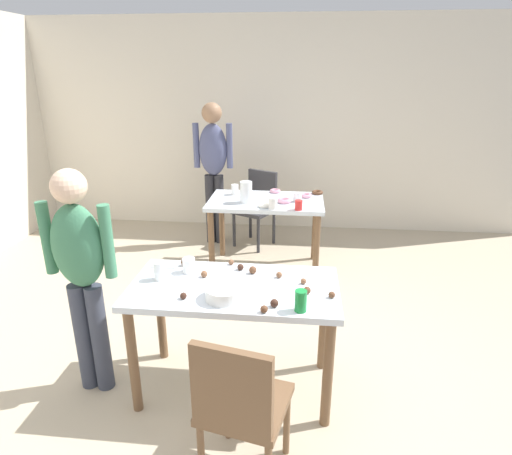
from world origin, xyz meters
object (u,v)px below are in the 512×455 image
object	(u,v)px
dining_table_near	(234,301)
chair_far_table	(258,203)
pitcher_far	(246,192)
person_adult_far	(213,161)
mixing_bowl	(224,293)
soda_can	(301,301)
person_girl_near	(81,266)
dining_table_far	(266,210)
chair_near_table	(240,404)

from	to	relation	value
dining_table_near	chair_far_table	world-z (taller)	chair_far_table
chair_far_table	pitcher_far	size ratio (longest dim) A/B	4.13
pitcher_far	person_adult_far	bearing A→B (deg)	121.16
person_adult_far	mixing_bowl	bearing A→B (deg)	-77.58
chair_far_table	soda_can	distance (m)	2.85
person_girl_near	soda_can	xyz separation A→B (m)	(1.31, -0.17, -0.06)
person_adult_far	pitcher_far	distance (m)	0.93
pitcher_far	dining_table_far	bearing A→B (deg)	30.98
chair_near_table	pitcher_far	world-z (taller)	pitcher_far
dining_table_near	mixing_bowl	world-z (taller)	mixing_bowl
chair_far_table	soda_can	world-z (taller)	soda_can
person_adult_far	mixing_bowl	world-z (taller)	person_adult_far
chair_far_table	mixing_bowl	bearing A→B (deg)	-88.29
dining_table_far	mixing_bowl	distance (m)	2.01
soda_can	person_girl_near	bearing A→B (deg)	172.65
chair_far_table	person_adult_far	world-z (taller)	person_adult_far
mixing_bowl	dining_table_near	bearing A→B (deg)	79.45
person_girl_near	mixing_bowl	bearing A→B (deg)	-5.15
dining_table_near	mixing_bowl	distance (m)	0.22
dining_table_near	mixing_bowl	size ratio (longest dim) A/B	5.84
chair_far_table	pitcher_far	bearing A→B (deg)	-92.39
chair_far_table	chair_near_table	bearing A→B (deg)	-85.72
person_adult_far	dining_table_far	bearing A→B (deg)	-45.52
person_girl_near	dining_table_near	bearing A→B (deg)	5.20
person_girl_near	pitcher_far	size ratio (longest dim) A/B	6.96
soda_can	pitcher_far	world-z (taller)	pitcher_far
person_girl_near	chair_near_table	bearing A→B (deg)	-30.54
dining_table_near	mixing_bowl	xyz separation A→B (m)	(-0.03, -0.16, 0.14)
dining_table_near	soda_can	xyz separation A→B (m)	(0.40, -0.25, 0.17)
dining_table_far	soda_can	size ratio (longest dim) A/B	9.38
person_adult_far	pitcher_far	bearing A→B (deg)	-58.84
dining_table_far	chair_far_table	bearing A→B (deg)	102.40
chair_far_table	soda_can	size ratio (longest dim) A/B	7.13
chair_far_table	person_girl_near	bearing A→B (deg)	-106.99
person_adult_far	soda_can	bearing A→B (deg)	-69.73
dining_table_far	person_girl_near	xyz separation A→B (m)	(-0.95, -1.93, 0.23)
chair_near_table	person_girl_near	world-z (taller)	person_girl_near
person_adult_far	chair_far_table	bearing A→B (deg)	2.32
dining_table_far	chair_far_table	distance (m)	0.73
dining_table_near	mixing_bowl	bearing A→B (deg)	-100.55
dining_table_far	pitcher_far	xyz separation A→B (m)	(-0.19, -0.11, 0.22)
dining_table_far	chair_far_table	size ratio (longest dim) A/B	1.32
mixing_bowl	pitcher_far	distance (m)	1.90
dining_table_far	person_adult_far	bearing A→B (deg)	134.48
chair_near_table	person_girl_near	distance (m)	1.27
soda_can	pitcher_far	xyz separation A→B (m)	(-0.55, 1.98, 0.04)
person_girl_near	pitcher_far	xyz separation A→B (m)	(0.77, 1.81, -0.02)
dining_table_near	dining_table_far	bearing A→B (deg)	88.69
chair_near_table	pitcher_far	distance (m)	2.47
chair_near_table	mixing_bowl	xyz separation A→B (m)	(-0.16, 0.54, 0.29)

